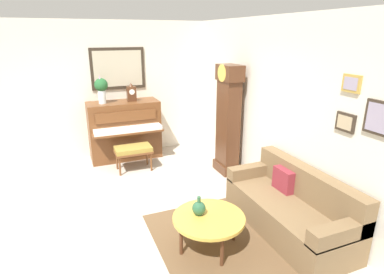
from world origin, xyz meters
TOP-DOWN VIEW (x-y plane):
  - ground_plane at (0.00, 0.00)m, footprint 6.40×6.00m
  - wall_left at (-2.60, 0.01)m, footprint 0.13×4.90m
  - wall_back at (0.01, 2.40)m, footprint 5.30×0.13m
  - area_rug at (1.21, 0.94)m, footprint 2.10×1.50m
  - piano at (-2.23, 0.43)m, footprint 0.87×1.44m
  - piano_bench at (-1.51, 0.44)m, footprint 0.42×0.70m
  - grandfather_clock at (-0.78, 2.08)m, footprint 0.52×0.34m
  - couch at (1.21, 1.97)m, footprint 1.90×0.80m
  - coffee_table at (1.15, 0.79)m, footprint 0.88×0.88m
  - mantel_clock at (-2.23, 0.62)m, footprint 0.13×0.18m
  - flower_vase at (-2.23, 0.03)m, footprint 0.26×0.26m
  - green_jug at (1.06, 0.70)m, footprint 0.17×0.17m

SIDE VIEW (x-z plane):
  - ground_plane at x=0.00m, z-range -0.10..0.00m
  - area_rug at x=1.21m, z-range 0.00..0.01m
  - couch at x=1.21m, z-range -0.11..0.73m
  - coffee_table at x=1.15m, z-range 0.18..0.62m
  - piano_bench at x=-1.51m, z-range 0.17..0.65m
  - green_jug at x=1.06m, z-range 0.40..0.64m
  - piano at x=-2.23m, z-range 0.01..1.22m
  - grandfather_clock at x=-0.78m, z-range -0.05..1.98m
  - mantel_clock at x=-2.23m, z-range 1.19..1.57m
  - wall_back at x=0.01m, z-range 0.00..2.80m
  - wall_left at x=-2.60m, z-range 0.01..2.81m
  - flower_vase at x=-2.23m, z-range 1.24..1.82m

